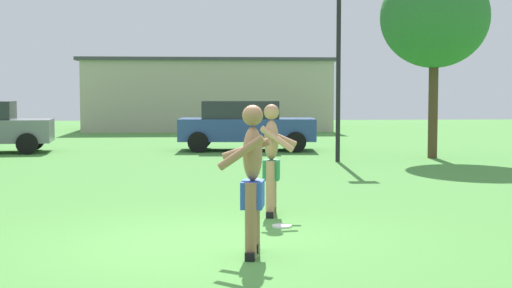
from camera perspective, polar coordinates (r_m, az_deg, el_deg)
The scene contains 8 objects.
ground_plane at distance 9.11m, azimuth -3.67°, elevation -7.77°, with size 80.00×80.00×0.00m, color #4C8E3D.
player_near at distance 8.40m, azimuth -0.31°, elevation -2.46°, with size 0.65×0.76×1.72m.
player_in_green at distance 11.17m, azimuth 1.23°, elevation -1.00°, with size 0.62×0.76×1.68m.
frisbee at distance 10.30m, azimuth 2.00°, elevation -6.32°, with size 0.27×0.27×0.03m, color white.
car_blue_mid_lot at distance 23.69m, azimuth -0.82°, elevation 1.51°, with size 4.42×2.29×1.58m.
lamp_post at distance 19.91m, azimuth 6.36°, elevation 7.35°, with size 0.60×0.24×4.82m.
outbuilding_behind_lot at distance 37.46m, azimuth -3.75°, elevation 3.82°, with size 12.12×6.88×3.47m.
tree_behind_players at distance 21.55m, azimuth 13.57°, elevation 9.42°, with size 3.02×3.02×5.37m.
Camera 1 is at (-0.14, -8.92, 1.86)m, focal length 52.03 mm.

